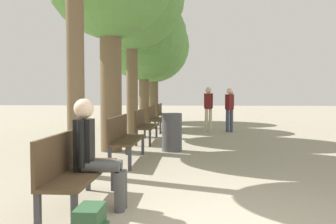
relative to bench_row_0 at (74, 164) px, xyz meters
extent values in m
cube|color=#4C3823|center=(0.10, 0.00, -0.10)|extent=(0.46, 1.86, 0.04)
cube|color=#4C3823|center=(-0.11, 0.00, 0.16)|extent=(0.04, 1.86, 0.47)
cube|color=#38383D|center=(0.28, -0.89, -0.34)|extent=(0.06, 0.06, 0.43)
cube|color=#38383D|center=(0.28, 0.89, -0.34)|extent=(0.06, 0.06, 0.43)
cube|color=#38383D|center=(-0.09, -0.89, -0.34)|extent=(0.06, 0.06, 0.43)
cube|color=#38383D|center=(-0.09, 0.89, -0.34)|extent=(0.06, 0.06, 0.43)
cube|color=#4C3823|center=(0.10, 3.18, -0.10)|extent=(0.46, 1.86, 0.04)
cube|color=#4C3823|center=(-0.11, 3.18, 0.16)|extent=(0.04, 1.86, 0.47)
cube|color=#38383D|center=(0.28, 2.30, -0.34)|extent=(0.06, 0.06, 0.43)
cube|color=#38383D|center=(0.28, 4.07, -0.34)|extent=(0.06, 0.06, 0.43)
cube|color=#38383D|center=(-0.09, 2.30, -0.34)|extent=(0.06, 0.06, 0.43)
cube|color=#38383D|center=(-0.09, 4.07, -0.34)|extent=(0.06, 0.06, 0.43)
cube|color=#4C3823|center=(0.10, 6.37, -0.10)|extent=(0.46, 1.86, 0.04)
cube|color=#4C3823|center=(-0.11, 6.37, 0.16)|extent=(0.04, 1.86, 0.47)
cube|color=#38383D|center=(0.28, 5.48, -0.34)|extent=(0.06, 0.06, 0.43)
cube|color=#38383D|center=(0.28, 7.26, -0.34)|extent=(0.06, 0.06, 0.43)
cube|color=#38383D|center=(-0.09, 5.48, -0.34)|extent=(0.06, 0.06, 0.43)
cube|color=#38383D|center=(-0.09, 7.26, -0.34)|extent=(0.06, 0.06, 0.43)
cube|color=#4C3823|center=(0.10, 9.55, -0.10)|extent=(0.46, 1.86, 0.04)
cube|color=#4C3823|center=(-0.11, 9.55, 0.16)|extent=(0.04, 1.86, 0.47)
cube|color=#38383D|center=(0.28, 8.67, -0.34)|extent=(0.06, 0.06, 0.43)
cube|color=#38383D|center=(0.28, 10.44, -0.34)|extent=(0.06, 0.06, 0.43)
cube|color=#38383D|center=(-0.09, 8.67, -0.34)|extent=(0.06, 0.06, 0.43)
cube|color=#38383D|center=(-0.09, 10.44, -0.34)|extent=(0.06, 0.06, 0.43)
cube|color=#4C3823|center=(0.10, 12.74, -0.10)|extent=(0.46, 1.86, 0.04)
cube|color=#4C3823|center=(-0.11, 12.74, 0.16)|extent=(0.04, 1.86, 0.47)
cube|color=#38383D|center=(0.28, 11.85, -0.34)|extent=(0.06, 0.06, 0.43)
cube|color=#38383D|center=(0.28, 13.62, -0.34)|extent=(0.06, 0.06, 0.43)
cube|color=#38383D|center=(-0.09, 11.85, -0.34)|extent=(0.06, 0.06, 0.43)
cube|color=#38383D|center=(-0.09, 13.62, -0.34)|extent=(0.06, 0.06, 0.43)
cylinder|color=brown|center=(-0.57, 1.86, 1.48)|extent=(0.30, 0.30, 4.07)
cylinder|color=brown|center=(-0.57, 4.60, 1.17)|extent=(0.52, 0.52, 3.45)
cylinder|color=brown|center=(-0.57, 7.77, 1.25)|extent=(0.38, 0.38, 3.62)
cylinder|color=brown|center=(-0.57, 10.75, 0.82)|extent=(0.40, 0.40, 2.74)
sphere|color=#568E42|center=(-0.57, 10.75, 3.15)|extent=(3.49, 3.49, 3.49)
cylinder|color=brown|center=(-0.57, 14.18, 0.83)|extent=(0.51, 0.51, 2.78)
sphere|color=#568E42|center=(-0.57, 14.18, 3.21)|extent=(3.60, 3.60, 3.60)
cylinder|color=#4C4C4C|center=(0.34, -0.07, -0.01)|extent=(0.45, 0.13, 0.13)
cylinder|color=#4C4C4C|center=(0.57, -0.07, -0.32)|extent=(0.13, 0.13, 0.47)
cylinder|color=#4C4C4C|center=(0.34, 0.09, -0.01)|extent=(0.45, 0.13, 0.13)
cylinder|color=#4C4C4C|center=(0.57, 0.09, -0.32)|extent=(0.13, 0.13, 0.47)
cube|color=black|center=(0.12, 0.01, 0.24)|extent=(0.20, 0.24, 0.63)
cylinder|color=black|center=(0.12, -0.12, 0.27)|extent=(0.09, 0.09, 0.57)
cylinder|color=black|center=(0.12, 0.14, 0.27)|extent=(0.09, 0.09, 0.57)
sphere|color=beige|center=(0.12, 0.01, 0.68)|extent=(0.24, 0.24, 0.24)
cylinder|color=#384260|center=(2.69, 9.38, -0.15)|extent=(0.12, 0.12, 0.81)
cylinder|color=#384260|center=(2.83, 9.38, -0.15)|extent=(0.12, 0.12, 0.81)
cube|color=maroon|center=(2.76, 9.38, 0.54)|extent=(0.27, 0.28, 0.57)
cylinder|color=maroon|center=(2.64, 9.38, 0.56)|extent=(0.08, 0.08, 0.55)
cylinder|color=maroon|center=(2.88, 9.38, 0.56)|extent=(0.08, 0.08, 0.55)
sphere|color=beige|center=(2.76, 9.38, 0.95)|extent=(0.22, 0.22, 0.22)
cylinder|color=beige|center=(3.16, 13.59, -0.16)|extent=(0.11, 0.11, 0.78)
cylinder|color=beige|center=(3.30, 13.59, -0.16)|extent=(0.11, 0.11, 0.78)
cube|color=maroon|center=(3.23, 13.59, 0.50)|extent=(0.19, 0.22, 0.55)
cylinder|color=maroon|center=(3.11, 13.59, 0.52)|extent=(0.08, 0.08, 0.53)
cylinder|color=maroon|center=(3.35, 13.59, 0.52)|extent=(0.08, 0.08, 0.53)
sphere|color=#A37A5B|center=(3.23, 13.59, 0.89)|extent=(0.21, 0.21, 0.21)
cylinder|color=beige|center=(1.93, 9.67, -0.14)|extent=(0.12, 0.12, 0.83)
cylinder|color=beige|center=(2.08, 9.67, -0.14)|extent=(0.12, 0.12, 0.83)
cube|color=maroon|center=(2.01, 9.67, 0.57)|extent=(0.28, 0.26, 0.59)
cylinder|color=maroon|center=(1.88, 9.67, 0.59)|extent=(0.09, 0.09, 0.56)
cylinder|color=maroon|center=(2.13, 9.67, 0.59)|extent=(0.09, 0.09, 0.56)
sphere|color=beige|center=(2.01, 9.67, 0.99)|extent=(0.23, 0.23, 0.23)
cylinder|color=#4C4C51|center=(0.92, 4.70, -0.09)|extent=(0.49, 0.49, 0.93)
camera|label=1|loc=(1.44, -4.42, 0.86)|focal=40.00mm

